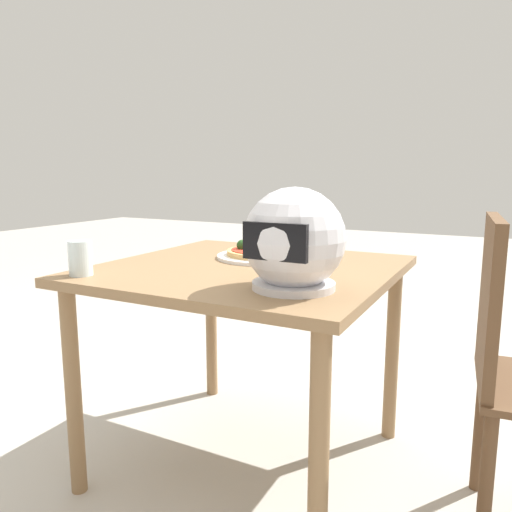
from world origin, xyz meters
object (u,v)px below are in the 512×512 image
at_px(motorcycle_helmet, 294,241).
at_px(drinking_glass, 80,258).
at_px(pizza, 262,251).
at_px(dining_table, 248,292).

height_order(motorcycle_helmet, drinking_glass, motorcycle_helmet).
bearing_deg(pizza, motorcycle_helmet, 126.49).
bearing_deg(dining_table, motorcycle_helmet, 138.59).
xyz_separation_m(motorcycle_helmet, drinking_glass, (0.64, 0.13, -0.08)).
height_order(dining_table, drinking_glass, drinking_glass).
bearing_deg(dining_table, pizza, -80.84).
relative_size(motorcycle_helmet, drinking_glass, 2.58).
height_order(pizza, motorcycle_helmet, motorcycle_helmet).
xyz_separation_m(dining_table, pizza, (0.03, -0.16, 0.11)).
bearing_deg(motorcycle_helmet, drinking_glass, 11.92).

